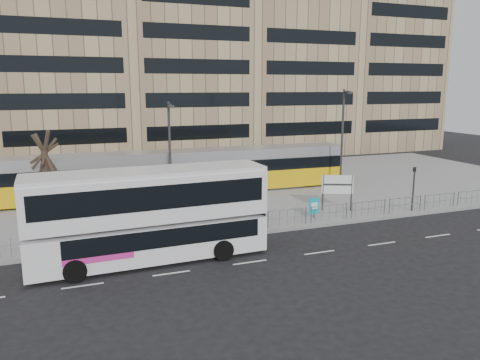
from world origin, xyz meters
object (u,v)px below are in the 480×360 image
object	(u,v)px
lamp_post_west	(170,147)
double_decker_bus	(149,212)
pedestrian	(192,206)
bare_tree	(42,128)
ad_panel	(314,206)
traffic_light_west	(143,205)
tram	(170,173)
lamp_post_east	(343,136)
traffic_light_east	(414,183)
station_sign	(337,186)

from	to	relation	value
lamp_post_west	double_decker_bus	bearing A→B (deg)	-107.27
pedestrian	bare_tree	world-z (taller)	bare_tree
ad_panel	traffic_light_west	distance (m)	11.31
bare_tree	pedestrian	bearing A→B (deg)	-30.95
tram	traffic_light_west	world-z (taller)	tram
pedestrian	lamp_post_east	size ratio (longest dim) A/B	0.23
pedestrian	double_decker_bus	bearing A→B (deg)	160.77
ad_panel	bare_tree	distance (m)	18.72
pedestrian	traffic_light_east	xyz separation A→B (m)	(15.01, -3.10, 1.00)
tram	station_sign	bearing A→B (deg)	-40.91
lamp_post_east	bare_tree	world-z (taller)	lamp_post_east
bare_tree	double_decker_bus	bearing A→B (deg)	-65.49
lamp_post_west	bare_tree	world-z (taller)	bare_tree
ad_panel	pedestrian	distance (m)	8.03
double_decker_bus	ad_panel	xyz separation A→B (m)	(11.40, 3.57, -1.59)
traffic_light_west	lamp_post_west	distance (m)	9.52
ad_panel	traffic_light_west	size ratio (longest dim) A/B	0.44
ad_panel	traffic_light_east	distance (m)	7.44
lamp_post_west	lamp_post_east	distance (m)	14.04
ad_panel	bare_tree	size ratio (longest dim) A/B	0.17
tram	traffic_light_east	bearing A→B (deg)	-35.07
ad_panel	traffic_light_west	xyz separation A→B (m)	(-11.24, -0.43, 1.19)
bare_tree	tram	bearing A→B (deg)	16.03
traffic_light_west	lamp_post_west	world-z (taller)	lamp_post_west
double_decker_bus	ad_panel	bearing A→B (deg)	15.63
traffic_light_west	bare_tree	distance (m)	10.18
station_sign	bare_tree	xyz separation A→B (m)	(-18.84, 6.38, 4.06)
pedestrian	station_sign	bearing A→B (deg)	-83.36
traffic_light_east	lamp_post_west	distance (m)	17.67
station_sign	bare_tree	distance (m)	20.30
station_sign	traffic_light_east	bearing A→B (deg)	2.22
pedestrian	traffic_light_east	distance (m)	15.36
pedestrian	traffic_light_west	size ratio (longest dim) A/B	0.63
double_decker_bus	tram	xyz separation A→B (m)	(4.00, 13.62, -0.62)
tram	station_sign	world-z (taller)	tram
double_decker_bus	station_sign	xyz separation A→B (m)	(13.81, 4.64, -0.64)
tram	lamp_post_east	world-z (taller)	lamp_post_east
pedestrian	lamp_post_west	size ratio (longest dim) A/B	0.26
pedestrian	bare_tree	size ratio (longest dim) A/B	0.24
traffic_light_west	lamp_post_east	size ratio (longest dim) A/B	0.37
ad_panel	bare_tree	bearing A→B (deg)	158.91
tram	pedestrian	world-z (taller)	tram
bare_tree	ad_panel	bearing A→B (deg)	-24.42
tram	traffic_light_west	bearing A→B (deg)	-108.61
tram	ad_panel	bearing A→B (deg)	-52.10
double_decker_bus	lamp_post_east	world-z (taller)	lamp_post_east
pedestrian	traffic_light_east	world-z (taller)	traffic_light_east
tram	traffic_light_east	size ratio (longest dim) A/B	9.61
traffic_light_east	pedestrian	bearing A→B (deg)	150.95
bare_tree	traffic_light_west	bearing A→B (deg)	-56.69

